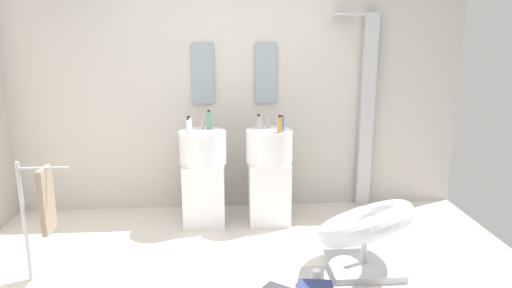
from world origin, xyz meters
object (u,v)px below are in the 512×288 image
Objects in this scene: towel_rack at (43,203)px; soap_bottle_clear at (188,126)px; soap_bottle_amber at (280,125)px; coffee_mug at (316,276)px; pedestal_sink_left at (204,175)px; lounge_chair at (365,229)px; shower_column at (366,108)px; pedestal_sink_right at (269,174)px; soap_bottle_white at (189,124)px; magazine_navy at (315,288)px; soap_bottle_blue at (282,124)px; soap_bottle_green at (209,120)px; soap_bottle_grey at (259,122)px.

soap_bottle_clear is (1.02, 0.94, 0.38)m from towel_rack.
coffee_mug is at bearing -81.50° from soap_bottle_amber.
lounge_chair is at bearing -38.44° from pedestal_sink_left.
soap_bottle_amber is (-0.97, -0.50, -0.06)m from shower_column.
shower_column reaches higher than lounge_chair.
pedestal_sink_right is 6.99× the size of soap_bottle_white.
pedestal_sink_right is 6.90× the size of soap_bottle_clear.
shower_column is 2.18m from magazine_navy.
shower_column reaches higher than pedestal_sink_right.
coffee_mug is 1.85m from soap_bottle_white.
coffee_mug is at bearing -83.33° from soap_bottle_blue.
coffee_mug is 0.49× the size of soap_bottle_green.
soap_bottle_white reaches higher than pedestal_sink_right.
soap_bottle_amber is at bearing -8.70° from soap_bottle_white.
shower_column is at bearing 14.57° from soap_bottle_grey.
pedestal_sink_left is 0.94× the size of lounge_chair.
towel_rack reaches higher than magazine_navy.
soap_bottle_grey is (-0.31, 1.42, 0.97)m from magazine_navy.
soap_bottle_clear is at bearing -165.95° from shower_column.
lounge_chair is 2.47m from towel_rack.
pedestal_sink_left is at bearing -171.75° from soap_bottle_grey.
soap_bottle_blue is at bearing 26.59° from towel_rack.
coffee_mug reaches higher than magazine_navy.
shower_column reaches higher than soap_bottle_grey.
coffee_mug is at bearing -78.48° from pedestal_sink_right.
soap_bottle_amber reaches higher than coffee_mug.
soap_bottle_blue is (0.88, -0.07, 0.00)m from soap_bottle_white.
pedestal_sink_right reaches higher than towel_rack.
pedestal_sink_left and pedestal_sink_right have the same top height.
soap_bottle_clear is at bearing 132.08° from coffee_mug.
pedestal_sink_right reaches higher than lounge_chair.
pedestal_sink_left is 11.16× the size of coffee_mug.
lounge_chair is 0.63m from magazine_navy.
coffee_mug is (0.03, 0.13, 0.03)m from magazine_navy.
magazine_navy is 1.87m from soap_bottle_clear.
soap_bottle_white is (-0.13, 0.01, 0.51)m from pedestal_sink_left.
soap_bottle_grey is at bearing 145.32° from soap_bottle_blue.
soap_bottle_amber is at bearing 25.56° from towel_rack.
lounge_chair is 11.90× the size of coffee_mug.
shower_column is at bearing 25.28° from soap_bottle_blue.
soap_bottle_blue is (1.90, 0.95, 0.38)m from towel_rack.
soap_bottle_white is 0.89m from soap_bottle_blue.
towel_rack is 2.11m from soap_bottle_amber.
soap_bottle_white is at bearing 134.60° from magazine_navy.
soap_bottle_green reaches higher than soap_bottle_grey.
soap_bottle_white is at bearing -168.55° from shower_column.
coffee_mug is (-0.81, -1.59, -1.02)m from shower_column.
towel_rack is 5.59× the size of soap_bottle_amber.
pedestal_sink_left is at bearing 31.40° from soap_bottle_clear.
magazine_navy is 1.81× the size of soap_bottle_grey.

